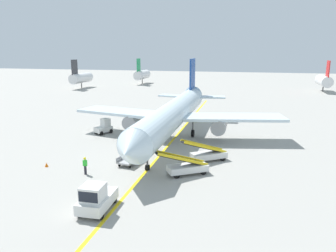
{
  "coord_description": "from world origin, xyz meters",
  "views": [
    {
      "loc": [
        8.65,
        -29.42,
        11.43
      ],
      "look_at": [
        -0.72,
        7.26,
        2.5
      ],
      "focal_mm": 34.34,
      "sensor_mm": 36.0,
      "label": 1
    }
  ],
  "objects": [
    {
      "name": "safety_cone_nose_left",
      "position": [
        -3.78,
        6.35,
        0.22
      ],
      "size": [
        0.36,
        0.36,
        0.44
      ],
      "primitive_type": "cone",
      "color": "orange",
      "rests_on": "ground"
    },
    {
      "name": "taxi_line_yellow",
      "position": [
        -0.72,
        5.0,
        0.0
      ],
      "size": [
        0.98,
        80.0,
        0.01
      ],
      "primitive_type": "cube",
      "rotation": [
        0.0,
        0.0,
        0.01
      ],
      "color": "yellow",
      "rests_on": "ground"
    },
    {
      "name": "distant_aircraft_mid_left",
      "position": [
        -28.22,
        78.15,
        3.22
      ],
      "size": [
        3.0,
        10.1,
        8.8
      ],
      "color": "silver",
      "rests_on": "ground"
    },
    {
      "name": "baggage_cart_loaded",
      "position": [
        -2.93,
        0.0,
        0.47
      ],
      "size": [
        1.96,
        3.83,
        0.94
      ],
      "color": "#A5A5A8",
      "rests_on": "ground"
    },
    {
      "name": "ground_crew_wing_walker",
      "position": [
        -2.72,
        4.07,
        0.91
      ],
      "size": [
        0.36,
        0.24,
        1.7
      ],
      "color": "#26262D",
      "rests_on": "ground"
    },
    {
      "name": "ground_crew_marshaller",
      "position": [
        -5.97,
        -3.71,
        0.91
      ],
      "size": [
        0.36,
        0.24,
        1.7
      ],
      "color": "#26262D",
      "rests_on": "ground"
    },
    {
      "name": "ground_plane",
      "position": [
        0.0,
        0.0,
        0.0
      ],
      "size": [
        300.0,
        300.0,
        0.0
      ],
      "primitive_type": "plane",
      "color": "#9E9B93"
    },
    {
      "name": "distant_aircraft_mid_right",
      "position": [
        28.67,
        69.14,
        3.22
      ],
      "size": [
        3.0,
        10.1,
        8.8
      ],
      "color": "silver",
      "rests_on": "ground"
    },
    {
      "name": "airliner",
      "position": [
        -0.72,
        10.81,
        3.42
      ],
      "size": [
        28.61,
        35.23,
        10.1
      ],
      "color": "silver",
      "rests_on": "ground"
    },
    {
      "name": "safety_cone_nose_right",
      "position": [
        -10.78,
        -2.85,
        0.22
      ],
      "size": [
        0.36,
        0.36,
        0.44
      ],
      "primitive_type": "cone",
      "color": "orange",
      "rests_on": "ground"
    },
    {
      "name": "safety_cone_wingtip_left",
      "position": [
        -2.22,
        13.75,
        0.22
      ],
      "size": [
        0.36,
        0.36,
        0.44
      ],
      "primitive_type": "cone",
      "color": "orange",
      "rests_on": "ground"
    },
    {
      "name": "pushback_tug",
      "position": [
        -1.7,
        -9.97,
        0.99
      ],
      "size": [
        2.04,
        3.67,
        2.2
      ],
      "color": "silver",
      "rests_on": "ground"
    },
    {
      "name": "belt_loader_forward_hold",
      "position": [
        4.72,
        3.0,
        0.78
      ],
      "size": [
        4.77,
        3.96,
        2.59
      ],
      "color": "silver",
      "rests_on": "ground"
    },
    {
      "name": "belt_loader_aft_hold",
      "position": [
        3.27,
        -1.34,
        0.78
      ],
      "size": [
        4.87,
        3.77,
        2.59
      ],
      "color": "silver",
      "rests_on": "ground"
    },
    {
      "name": "baggage_tug_near_wing",
      "position": [
        -10.93,
        10.89,
        0.93
      ],
      "size": [
        2.23,
        2.73,
        2.1
      ],
      "color": "silver",
      "rests_on": "ground"
    },
    {
      "name": "distant_aircraft_far_left",
      "position": [
        -42.19,
        60.73,
        3.22
      ],
      "size": [
        3.0,
        10.1,
        8.8
      ],
      "color": "silver",
      "rests_on": "ground"
    }
  ]
}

